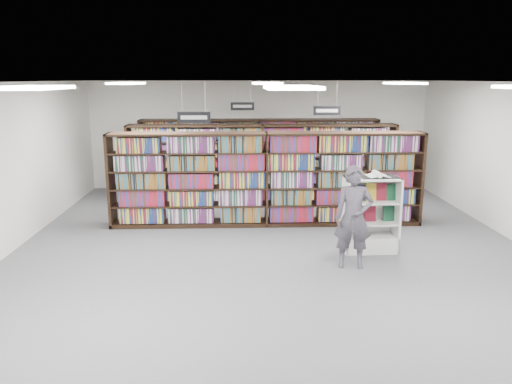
{
  "coord_description": "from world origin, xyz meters",
  "views": [
    {
      "loc": [
        -0.64,
        -8.97,
        3.27
      ],
      "look_at": [
        -0.29,
        0.5,
        1.1
      ],
      "focal_mm": 35.0,
      "sensor_mm": 36.0,
      "label": 1
    }
  ],
  "objects_px": {
    "bookshelf_row_near": "(266,179)",
    "shopper": "(353,217)",
    "open_book": "(378,175)",
    "endcap_display": "(369,226)"
  },
  "relations": [
    {
      "from": "bookshelf_row_near",
      "to": "endcap_display",
      "type": "relative_size",
      "value": 4.84
    },
    {
      "from": "endcap_display",
      "to": "shopper",
      "type": "distance_m",
      "value": 1.08
    },
    {
      "from": "shopper",
      "to": "bookshelf_row_near",
      "type": "bearing_deg",
      "value": 124.63
    },
    {
      "from": "bookshelf_row_near",
      "to": "endcap_display",
      "type": "bearing_deg",
      "value": -44.44
    },
    {
      "from": "endcap_display",
      "to": "open_book",
      "type": "height_order",
      "value": "open_book"
    },
    {
      "from": "open_book",
      "to": "shopper",
      "type": "xyz_separation_m",
      "value": [
        -0.64,
        -0.88,
        -0.57
      ]
    },
    {
      "from": "open_book",
      "to": "shopper",
      "type": "height_order",
      "value": "shopper"
    },
    {
      "from": "bookshelf_row_near",
      "to": "shopper",
      "type": "distance_m",
      "value": 3.03
    },
    {
      "from": "endcap_display",
      "to": "shopper",
      "type": "bearing_deg",
      "value": -123.74
    },
    {
      "from": "bookshelf_row_near",
      "to": "endcap_display",
      "type": "height_order",
      "value": "bookshelf_row_near"
    }
  ]
}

